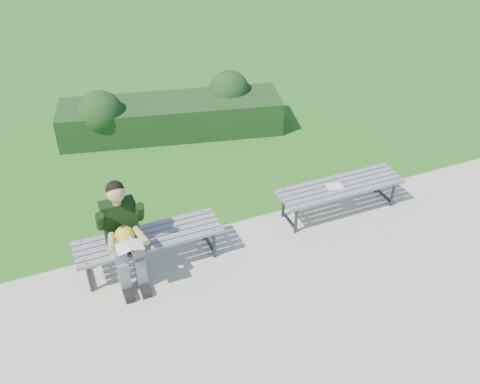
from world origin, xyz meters
TOP-DOWN VIEW (x-y plane):
  - ground at (0.00, 0.00)m, footprint 80.00×80.00m
  - walkway at (0.00, -1.75)m, footprint 30.00×3.50m
  - hedge at (0.25, 2.88)m, footprint 3.96×1.80m
  - bench_left at (-0.98, -0.36)m, footprint 1.80×0.50m
  - bench_right at (1.76, -0.32)m, footprint 1.80×0.50m
  - seated_boy at (-1.28, -0.45)m, footprint 0.56×0.76m
  - paper_sheet at (1.66, -0.32)m, footprint 0.25×0.20m

SIDE VIEW (x-z plane):
  - ground at x=0.00m, z-range 0.00..0.00m
  - walkway at x=0.00m, z-range 0.00..0.02m
  - hedge at x=0.25m, z-range -0.10..0.85m
  - bench_left at x=-0.98m, z-range 0.19..0.64m
  - bench_right at x=1.76m, z-range 0.19..0.64m
  - paper_sheet at x=1.66m, z-range 0.47..0.48m
  - seated_boy at x=-1.28m, z-range 0.06..1.37m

